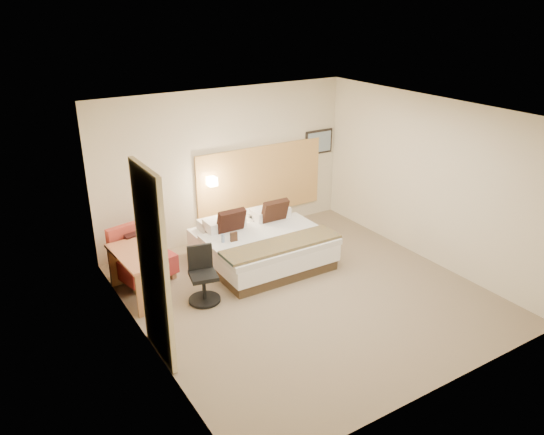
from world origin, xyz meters
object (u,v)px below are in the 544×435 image
desk_chair (203,279)px  desk (138,263)px  lounge_chair (141,258)px  side_table (229,257)px  bed (261,244)px

desk_chair → desk: bearing=142.0°
lounge_chair → side_table: lounge_chair is taller
lounge_chair → desk_chair: size_ratio=1.15×
bed → lounge_chair: size_ratio=2.07×
bed → desk: 2.11m
lounge_chair → side_table: bearing=-25.2°
bed → lounge_chair: (-1.88, 0.49, 0.04)m
desk → desk_chair: 0.97m
bed → lounge_chair: bed is taller
side_table → desk: desk is taller
bed → lounge_chair: bearing=165.2°
desk → desk_chair: (0.75, -0.58, -0.22)m
bed → desk_chair: (-1.35, -0.63, 0.04)m
desk → bed: bearing=1.3°
lounge_chair → side_table: (1.23, -0.58, -0.07)m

